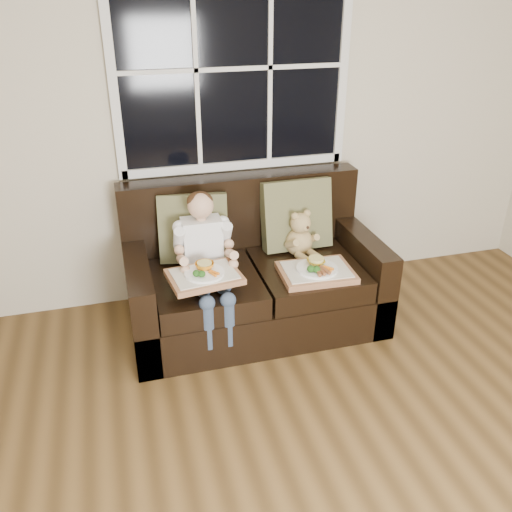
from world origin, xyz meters
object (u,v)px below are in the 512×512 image
object	(u,v)px
child	(205,250)
tray_left	(204,275)
loveseat	(252,279)
tray_right	(316,271)
teddy_bear	(300,237)

from	to	relation	value
child	tray_left	distance (m)	0.22
loveseat	tray_left	world-z (taller)	loveseat
tray_left	tray_right	world-z (taller)	tray_left
loveseat	teddy_bear	xyz separation A→B (m)	(0.35, 0.02, 0.27)
loveseat	teddy_bear	world-z (taller)	loveseat
child	tray_right	bearing A→B (deg)	-14.73
tray_left	tray_right	xyz separation A→B (m)	(0.74, 0.02, -0.09)
child	tray_right	xyz separation A→B (m)	(0.69, -0.18, -0.16)
child	teddy_bear	xyz separation A→B (m)	(0.69, 0.14, -0.05)
teddy_bear	tray_left	distance (m)	0.81
loveseat	tray_right	bearing A→B (deg)	-40.48
child	tray_left	bearing A→B (deg)	-102.67
tray_right	loveseat	bearing A→B (deg)	142.31
child	tray_right	world-z (taller)	child
loveseat	tray_right	size ratio (longest dim) A/B	3.49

